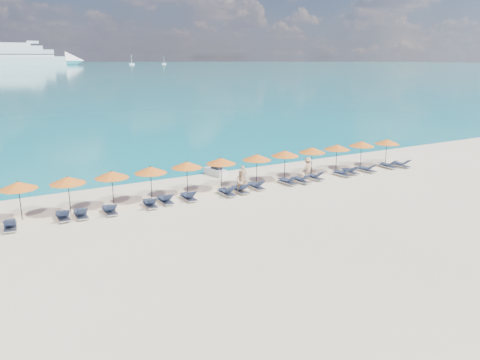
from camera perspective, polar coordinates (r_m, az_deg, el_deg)
ground at (r=28.00m, az=3.06°, el=-3.73°), size 1400.00×1400.00×0.00m
cruise_ship at (r=634.34m, az=-24.54°, el=13.50°), size 134.21×36.33×36.93m
sailboat_near at (r=643.12m, az=-9.25°, el=13.83°), size 5.54×1.85×10.17m
sailboat_far at (r=626.98m, az=-13.06°, el=13.65°), size 6.72×2.24×12.31m
jetski at (r=36.30m, az=-3.01°, el=1.09°), size 1.18×2.23×0.75m
beachgoer_a at (r=32.57m, az=0.41°, el=0.38°), size 0.59×0.40×1.57m
beachgoer_b at (r=31.15m, az=0.19°, el=-0.25°), size 0.89×0.70×1.61m
beachgoer_c at (r=35.35m, az=8.26°, el=1.43°), size 1.07×0.50×1.65m
umbrella_1 at (r=28.53m, az=-25.43°, el=-0.60°), size 2.10×2.10×2.28m
umbrella_2 at (r=28.64m, az=-20.27°, el=-0.01°), size 2.10×2.10×2.28m
umbrella_3 at (r=29.20m, az=-15.38°, el=0.65°), size 2.10×2.10×2.28m
umbrella_4 at (r=29.87m, az=-10.86°, el=1.23°), size 2.10×2.10×2.28m
umbrella_5 at (r=30.94m, az=-6.50°, el=1.86°), size 2.10×2.10×2.28m
umbrella_6 at (r=31.94m, az=-2.33°, el=2.35°), size 2.10×2.10×2.28m
umbrella_7 at (r=33.14m, az=2.07°, el=2.81°), size 2.10×2.10×2.28m
umbrella_8 at (r=34.60m, az=5.51°, el=3.26°), size 2.10×2.10×2.28m
umbrella_9 at (r=36.11m, az=8.79°, el=3.64°), size 2.10×2.10×2.28m
umbrella_10 at (r=37.68m, az=11.74°, el=3.96°), size 2.10×2.10×2.28m
umbrella_11 at (r=39.58m, az=14.61°, el=4.30°), size 2.10×2.10×2.28m
umbrella_12 at (r=41.22m, az=17.49°, el=4.49°), size 2.10×2.10×2.28m
lounger_2 at (r=27.71m, az=-26.24°, el=-4.97°), size 0.76×1.75×0.66m
lounger_3 at (r=28.16m, az=-20.77°, el=-4.09°), size 0.62×1.70×0.66m
lounger_4 at (r=28.18m, az=-18.83°, el=-3.90°), size 0.67×1.72×0.66m
lounger_5 at (r=28.36m, az=-15.60°, el=-3.52°), size 0.65×1.71×0.66m
lounger_6 at (r=29.05m, az=-10.92°, el=-2.81°), size 0.79×1.75×0.66m
lounger_7 at (r=29.62m, az=-9.09°, el=-2.38°), size 0.62×1.70×0.66m
lounger_8 at (r=30.07m, az=-6.31°, el=-2.02°), size 0.67×1.72×0.66m
lounger_9 at (r=30.93m, az=-1.64°, el=-1.46°), size 0.62×1.70×0.66m
lounger_10 at (r=31.53m, az=0.03°, el=-1.14°), size 0.69×1.72×0.66m
lounger_11 at (r=32.44m, az=1.99°, el=-0.69°), size 0.63×1.70×0.66m
lounger_12 at (r=33.79m, az=5.83°, el=-0.13°), size 0.78×1.75×0.66m
lounger_13 at (r=34.31m, az=7.47°, el=0.05°), size 0.76×1.75×0.66m
lounger_14 at (r=35.32m, az=9.08°, el=0.41°), size 0.76×1.74×0.66m
lounger_15 at (r=36.82m, az=12.37°, el=0.84°), size 0.75×1.74×0.66m
lounger_16 at (r=37.65m, az=13.33°, el=1.09°), size 0.73×1.74×0.66m
lounger_17 at (r=38.61m, az=15.22°, el=1.30°), size 0.79×1.75×0.66m
lounger_18 at (r=40.50m, az=17.58°, el=1.74°), size 0.63×1.70×0.66m
lounger_19 at (r=41.14m, az=19.08°, el=1.81°), size 0.67×1.72×0.66m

